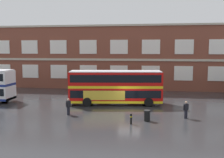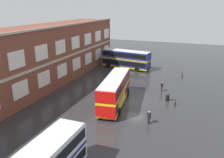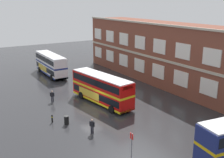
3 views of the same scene
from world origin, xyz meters
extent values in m
plane|color=#2B2B2D|center=(0.00, 2.00, 0.00)|extent=(120.00, 120.00, 0.00)
cube|color=brown|center=(-0.42, 18.00, 5.15)|extent=(50.97, 8.00, 10.30)
cube|color=#B2A893|center=(-0.42, 13.92, 4.94)|extent=(50.97, 0.16, 0.36)
cube|color=#B2A893|center=(-0.42, 13.95, 10.45)|extent=(50.97, 0.28, 0.30)
cube|color=silver|center=(-23.36, 13.94, 2.88)|extent=(2.85, 0.12, 2.27)
cube|color=silver|center=(-18.26, 13.94, 2.88)|extent=(2.85, 0.12, 2.27)
cube|color=silver|center=(-13.16, 13.94, 2.88)|extent=(2.85, 0.12, 2.27)
cube|color=silver|center=(-8.07, 13.94, 2.88)|extent=(2.85, 0.12, 2.27)
cube|color=silver|center=(-2.97, 13.94, 2.88)|extent=(2.85, 0.12, 2.27)
cube|color=silver|center=(2.13, 13.94, 2.88)|extent=(2.85, 0.12, 2.27)
cube|color=silver|center=(7.23, 13.94, 2.88)|extent=(2.85, 0.12, 2.27)
cube|color=silver|center=(12.32, 13.94, 2.88)|extent=(2.85, 0.12, 2.27)
cube|color=silver|center=(-23.36, 13.94, 7.00)|extent=(2.85, 0.12, 2.27)
cube|color=silver|center=(-18.26, 13.94, 7.00)|extent=(2.85, 0.12, 2.27)
cube|color=silver|center=(-13.16, 13.94, 7.00)|extent=(2.85, 0.12, 2.27)
cube|color=silver|center=(-8.07, 13.94, 7.00)|extent=(2.85, 0.12, 2.27)
cube|color=silver|center=(-2.97, 13.94, 7.00)|extent=(2.85, 0.12, 2.27)
cube|color=silver|center=(2.13, 13.94, 7.00)|extent=(2.85, 0.12, 2.27)
cube|color=silver|center=(7.23, 13.94, 7.00)|extent=(2.85, 0.12, 2.27)
cube|color=silver|center=(12.32, 13.94, 7.00)|extent=(2.85, 0.12, 2.27)
cube|color=yellow|center=(-15.01, 1.80, 3.60)|extent=(0.07, 1.66, 0.40)
cylinder|color=black|center=(-16.63, 3.07, 0.52)|extent=(1.04, 0.32, 1.04)
cube|color=red|center=(-1.91, 2.64, 1.23)|extent=(11.25, 4.06, 1.75)
cube|color=black|center=(-1.91, 2.64, 1.44)|extent=(10.82, 4.03, 0.90)
cube|color=yellow|center=(-1.91, 2.64, 2.25)|extent=(11.25, 4.06, 0.30)
cube|color=red|center=(-1.91, 2.64, 3.17)|extent=(11.25, 4.06, 1.55)
cube|color=black|center=(-1.91, 2.64, 3.25)|extent=(10.82, 4.03, 0.90)
cube|color=yellow|center=(-1.91, 2.64, 0.49)|extent=(11.25, 4.08, 0.28)
cube|color=silver|center=(-1.91, 2.64, 4.01)|extent=(11.02, 3.92, 0.12)
cube|color=gold|center=(-3.04, 1.18, 1.31)|extent=(4.80, 0.70, 1.10)
cube|color=yellow|center=(3.50, 3.40, 3.60)|extent=(0.29, 1.65, 0.40)
cylinder|color=black|center=(2.08, 1.91, 0.52)|extent=(1.07, 0.46, 1.04)
cylinder|color=black|center=(1.72, 4.44, 0.52)|extent=(1.07, 0.46, 1.04)
cylinder|color=black|center=(-5.00, 0.92, 0.52)|extent=(1.07, 0.46, 1.04)
cylinder|color=black|center=(-5.36, 3.44, 0.52)|extent=(1.07, 0.46, 1.04)
cylinder|color=black|center=(5.79, -2.80, 0.42)|extent=(0.22, 0.22, 0.85)
cylinder|color=black|center=(5.63, -2.91, 0.42)|extent=(0.22, 0.22, 0.85)
cube|color=black|center=(5.71, -2.86, 1.15)|extent=(0.47, 0.43, 0.60)
cylinder|color=black|center=(5.93, -2.71, 1.12)|extent=(0.15, 0.15, 0.57)
cylinder|color=black|center=(5.50, -3.01, 1.12)|extent=(0.15, 0.15, 0.57)
sphere|color=tan|center=(5.71, -2.86, 1.59)|extent=(0.22, 0.22, 0.22)
cylinder|color=black|center=(-5.96, -3.31, 0.42)|extent=(0.22, 0.22, 0.85)
cylinder|color=black|center=(-5.86, -3.13, 0.42)|extent=(0.22, 0.22, 0.85)
cube|color=black|center=(-5.91, -3.22, 1.15)|extent=(0.41, 0.47, 0.60)
cylinder|color=black|center=(-6.04, -3.45, 1.12)|extent=(0.15, 0.15, 0.57)
cylinder|color=black|center=(-5.78, -3.00, 1.12)|extent=(0.15, 0.15, 0.57)
sphere|color=tan|center=(-5.91, -3.22, 1.59)|extent=(0.22, 0.22, 0.22)
cylinder|color=black|center=(2.04, -4.34, 0.47)|extent=(0.56, 0.56, 0.95)
cylinder|color=black|center=(2.04, -4.34, 0.99)|extent=(0.60, 0.60, 0.08)
cylinder|color=black|center=(0.66, -5.62, 0.47)|extent=(0.18, 0.18, 0.95)
cylinder|color=yellow|center=(0.66, -5.62, 0.68)|extent=(0.19, 0.19, 0.08)
camera|label=1|loc=(2.53, -28.60, 6.66)|focal=42.52mm
camera|label=2|loc=(-30.79, -8.00, 13.79)|focal=36.91mm
camera|label=3|loc=(30.05, -15.27, 14.04)|focal=43.83mm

